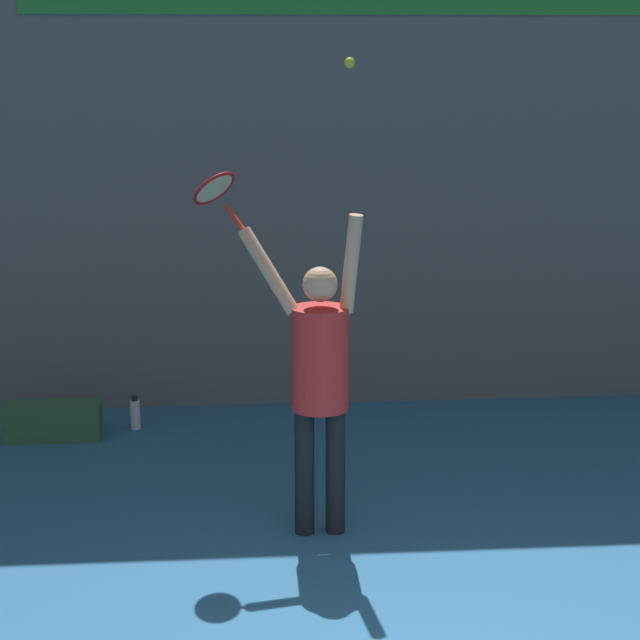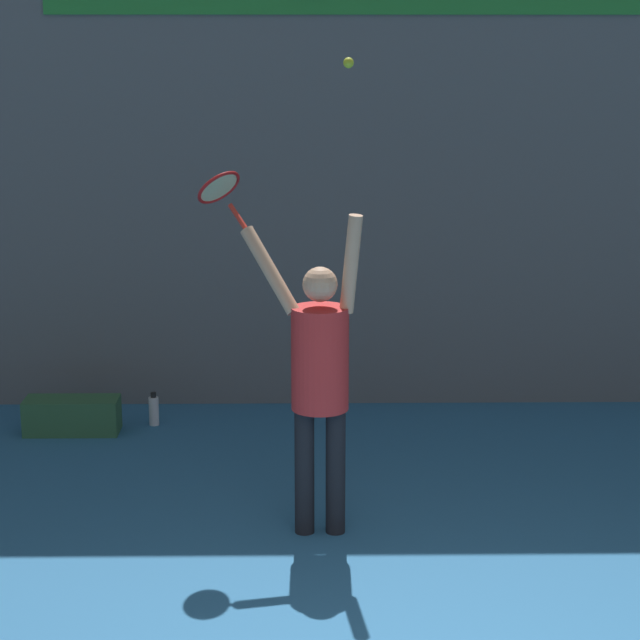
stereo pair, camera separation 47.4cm
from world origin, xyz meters
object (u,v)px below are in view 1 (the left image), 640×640
tennis_racket (216,191)px  water_bottle (135,414)px  tennis_player (319,370)px  equipment_bag (53,421)px  tennis_ball (350,63)px

tennis_racket → water_bottle: bearing=111.9°
tennis_player → equipment_bag: bearing=134.8°
equipment_bag → tennis_racket: bearing=-49.7°
tennis_racket → tennis_ball: (0.82, -0.52, 0.82)m
tennis_ball → equipment_bag: size_ratio=0.08×
tennis_player → tennis_ball: bearing=-33.8°
tennis_player → water_bottle: 2.81m
water_bottle → equipment_bag: (-0.66, -0.19, 0.02)m
tennis_ball → water_bottle: bearing=123.4°
water_bottle → equipment_bag: equipment_bag is taller
tennis_racket → tennis_ball: tennis_ball is taller
tennis_ball → water_bottle: (-1.55, 2.35, -2.92)m
tennis_racket → tennis_ball: size_ratio=6.23×
tennis_ball → water_bottle: 4.06m
tennis_player → equipment_bag: 3.05m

